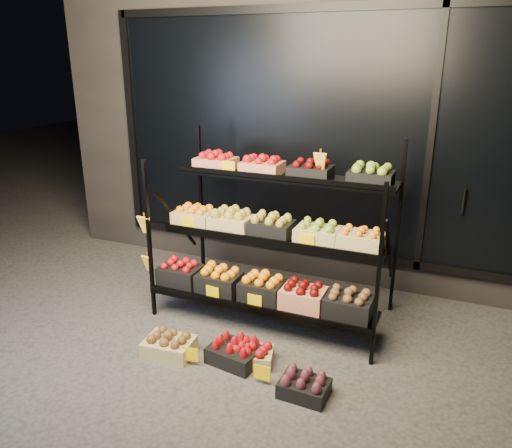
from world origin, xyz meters
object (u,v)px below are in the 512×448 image
at_px(display_rack, 270,237).
at_px(floor_crate_midright, 252,354).
at_px(floor_crate_midleft, 234,352).
at_px(floor_crate_left, 169,344).

bearing_deg(display_rack, floor_crate_midright, -78.61).
bearing_deg(floor_crate_midright, floor_crate_midleft, -177.00).
bearing_deg(floor_crate_midleft, display_rack, 100.65).
bearing_deg(floor_crate_left, display_rack, 55.87).
distance_m(floor_crate_left, floor_crate_midright, 0.69).
height_order(floor_crate_midleft, floor_crate_midright, floor_crate_midleft).
bearing_deg(floor_crate_left, floor_crate_midleft, 6.37).
height_order(display_rack, floor_crate_midright, display_rack).
bearing_deg(floor_crate_midleft, floor_crate_midright, 26.32).
xyz_separation_m(display_rack, floor_crate_left, (-0.52, -0.93, -0.69)).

